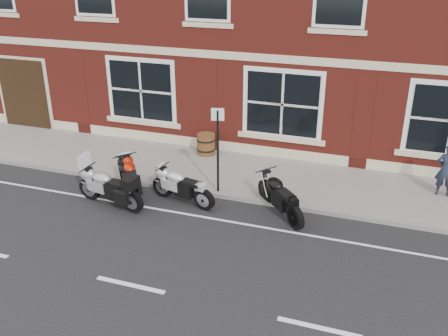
{
  "coord_description": "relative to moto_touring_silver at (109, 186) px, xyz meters",
  "views": [
    {
      "loc": [
        4.68,
        -10.53,
        6.62
      ],
      "look_at": [
        0.53,
        1.6,
        0.85
      ],
      "focal_mm": 40.0,
      "sensor_mm": 36.0,
      "label": 1
    }
  ],
  "objects": [
    {
      "name": "moto_naked_black",
      "position": [
        4.57,
        1.01,
        -0.01
      ],
      "size": [
        1.61,
        1.72,
        1.0
      ],
      "rotation": [
        0.0,
        0.0,
        0.75
      ],
      "color": "black",
      "rests_on": "ground"
    },
    {
      "name": "moto_touring_silver",
      "position": [
        0.0,
        0.0,
        0.0
      ],
      "size": [
        2.18,
        0.63,
        1.44
      ],
      "rotation": [
        0.0,
        0.0,
        1.38
      ],
      "color": "black",
      "rests_on": "ground"
    },
    {
      "name": "ground",
      "position": [
        2.27,
        -0.02,
        -0.59
      ],
      "size": [
        80.0,
        80.0,
        0.0
      ],
      "primitive_type": "plane",
      "color": "black",
      "rests_on": "ground"
    },
    {
      "name": "moto_sport_silver",
      "position": [
        1.85,
        0.78,
        -0.05
      ],
      "size": [
        2.04,
        0.63,
        0.93
      ],
      "rotation": [
        0.0,
        0.0,
        1.32
      ],
      "color": "black",
      "rests_on": "ground"
    },
    {
      "name": "kerb",
      "position": [
        2.27,
        1.4,
        -0.53
      ],
      "size": [
        30.0,
        0.16,
        0.12
      ],
      "primitive_type": "cube",
      "color": "slate",
      "rests_on": "ground"
    },
    {
      "name": "pedestrian_left",
      "position": [
        8.72,
        3.37,
        0.3
      ],
      "size": [
        0.57,
        0.38,
        1.54
      ],
      "primitive_type": "imported",
      "rotation": [
        0.0,
        0.0,
        3.12
      ],
      "color": "#1C2132",
      "rests_on": "sidewalk"
    },
    {
      "name": "barrel_planter",
      "position": [
        1.33,
        4.02,
        -0.11
      ],
      "size": [
        0.64,
        0.64,
        0.71
      ],
      "color": "#4E2B15",
      "rests_on": "sidewalk"
    },
    {
      "name": "sidewalk",
      "position": [
        2.27,
        2.98,
        -0.53
      ],
      "size": [
        30.0,
        3.0,
        0.12
      ],
      "primitive_type": "cube",
      "color": "slate",
      "rests_on": "ground"
    },
    {
      "name": "moto_sport_black",
      "position": [
        0.17,
        0.78,
        -0.08
      ],
      "size": [
        1.23,
        1.69,
        0.89
      ],
      "rotation": [
        0.0,
        0.0,
        0.61
      ],
      "color": "black",
      "rests_on": "ground"
    },
    {
      "name": "parking_sign",
      "position": [
        2.63,
        1.53,
        0.97
      ],
      "size": [
        0.35,
        0.11,
        2.49
      ],
      "rotation": [
        0.0,
        0.0,
        0.26
      ],
      "color": "black",
      "rests_on": "sidewalk"
    },
    {
      "name": "moto_sport_red",
      "position": [
        0.32,
        0.8,
        -0.04
      ],
      "size": [
        1.32,
        1.79,
        0.94
      ],
      "rotation": [
        0.0,
        0.0,
        0.62
      ],
      "color": "black",
      "rests_on": "ground"
    }
  ]
}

